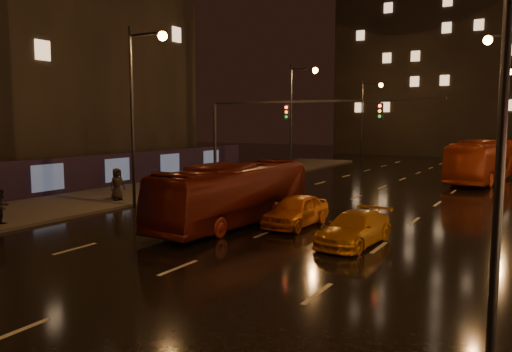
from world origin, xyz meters
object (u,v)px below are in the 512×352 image
at_px(bus_red, 234,194).
at_px(taxi_near, 296,211).
at_px(taxi_far, 354,228).
at_px(bus_curb, 482,161).
at_px(pedestrian_b, 2,207).
at_px(pedestrian_c, 117,184).

xyz_separation_m(bus_red, taxi_near, (2.77, 1.00, -0.71)).
distance_m(taxi_near, taxi_far, 4.03).
height_order(bus_curb, pedestrian_b, bus_curb).
bearing_deg(bus_red, bus_curb, 72.43).
bearing_deg(pedestrian_b, taxi_near, -73.14).
height_order(bus_curb, taxi_near, bus_curb).
xyz_separation_m(taxi_far, pedestrian_c, (-15.72, 2.78, 0.48)).
distance_m(bus_curb, pedestrian_b, 34.55).
distance_m(bus_red, pedestrian_c, 9.63).
height_order(bus_red, taxi_far, bus_red).
bearing_deg(taxi_near, taxi_far, -28.07).
bearing_deg(bus_red, pedestrian_b, -143.86).
xyz_separation_m(taxi_far, pedestrian_b, (-15.00, -5.05, 0.32)).
relative_size(bus_red, taxi_near, 2.41).
xyz_separation_m(bus_red, bus_curb, (8.27, 24.02, 0.25)).
bearing_deg(pedestrian_b, bus_red, -69.93).
distance_m(bus_red, taxi_far, 6.40).
relative_size(bus_red, taxi_far, 2.35).
height_order(bus_curb, pedestrian_c, bus_curb).
xyz_separation_m(bus_red, pedestrian_c, (-9.45, 1.78, -0.33)).
bearing_deg(taxi_near, pedestrian_b, -146.81).
height_order(bus_curb, taxi_far, bus_curb).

